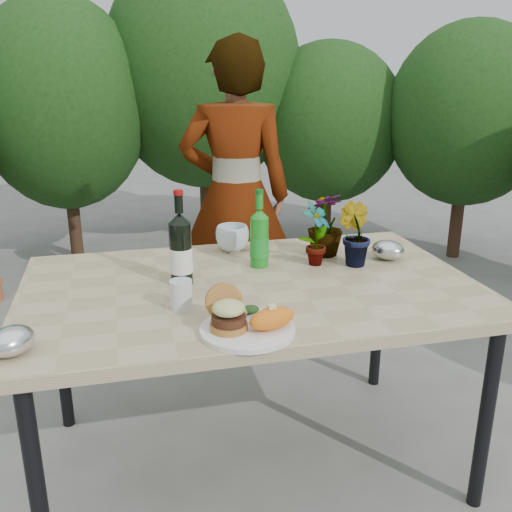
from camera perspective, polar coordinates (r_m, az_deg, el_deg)
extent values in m
plane|color=#63635F|center=(2.41, -0.48, -19.66)|extent=(80.00, 80.00, 0.00)
cube|color=tan|center=(2.04, -0.53, -3.31)|extent=(1.60, 1.00, 0.04)
cylinder|color=black|center=(1.84, -21.08, -20.88)|extent=(0.05, 0.05, 0.71)
cylinder|color=black|center=(2.15, 22.01, -14.76)|extent=(0.05, 0.05, 0.71)
cylinder|color=black|center=(2.55, -18.97, -8.99)|extent=(0.05, 0.05, 0.71)
cylinder|color=black|center=(2.78, 12.13, -5.99)|extent=(0.05, 0.05, 0.71)
cylinder|color=#382316|center=(4.83, -17.60, 2.26)|extent=(0.10, 0.10, 0.42)
ellipsoid|color=#1F4617|center=(4.67, -18.82, 14.20)|extent=(1.28, 1.28, 1.59)
cylinder|color=#382316|center=(5.05, -4.99, 4.23)|extent=(0.10, 0.10, 0.50)
ellipsoid|color=#1F4617|center=(4.90, -5.39, 17.77)|extent=(1.61, 1.61, 1.87)
cylinder|color=#382316|center=(5.03, 6.91, 3.40)|extent=(0.10, 0.10, 0.38)
ellipsoid|color=#1F4617|center=(4.88, 7.30, 13.06)|extent=(1.23, 1.23, 1.32)
cylinder|color=#382316|center=(4.91, 19.30, 2.45)|extent=(0.10, 0.10, 0.44)
ellipsoid|color=#1F4617|center=(4.75, 20.49, 13.09)|extent=(1.23, 1.23, 1.39)
cylinder|color=white|center=(1.67, -0.86, -7.40)|extent=(0.28, 0.28, 0.01)
cylinder|color=#B7722D|center=(1.65, -2.73, -7.04)|extent=(0.11, 0.11, 0.02)
cylinder|color=#472314|center=(1.64, -2.74, -6.33)|extent=(0.10, 0.10, 0.02)
ellipsoid|color=beige|center=(1.63, -2.76, -5.23)|extent=(0.10, 0.10, 0.04)
cylinder|color=#B7722D|center=(1.70, -3.24, -4.58)|extent=(0.11, 0.06, 0.11)
ellipsoid|color=orange|center=(1.65, 1.60, -6.24)|extent=(0.17, 0.12, 0.06)
ellipsoid|color=olive|center=(1.74, -1.52, -5.56)|extent=(0.04, 0.04, 0.02)
ellipsoid|color=#193814|center=(1.75, -0.60, -5.38)|extent=(0.06, 0.04, 0.03)
cylinder|color=black|center=(2.01, -7.52, 0.20)|extent=(0.08, 0.08, 0.22)
cylinder|color=white|center=(2.02, -7.50, -0.40)|extent=(0.08, 0.08, 0.09)
cone|color=black|center=(1.98, -7.68, 3.77)|extent=(0.08, 0.08, 0.04)
cylinder|color=black|center=(1.96, -7.74, 5.19)|extent=(0.03, 0.03, 0.06)
cylinder|color=maroon|center=(1.96, -7.79, 6.32)|extent=(0.03, 0.03, 0.02)
cylinder|color=#18841C|center=(2.18, 0.34, 1.41)|extent=(0.07, 0.07, 0.19)
cylinder|color=#198C26|center=(2.19, 0.34, 0.93)|extent=(0.07, 0.07, 0.08)
cone|color=#18841C|center=(2.15, 0.34, 4.32)|extent=(0.07, 0.07, 0.03)
cylinder|color=#18841C|center=(2.14, 0.34, 5.52)|extent=(0.03, 0.03, 0.06)
cylinder|color=#0C5919|center=(2.13, 0.35, 6.48)|extent=(0.03, 0.03, 0.01)
cylinder|color=silver|center=(1.83, -7.49, -3.84)|extent=(0.07, 0.07, 0.09)
imported|color=#23541D|center=(2.20, 6.01, 2.22)|extent=(0.16, 0.15, 0.25)
imported|color=#21511B|center=(2.22, 9.78, 2.15)|extent=(0.16, 0.17, 0.24)
imported|color=#25551D|center=(2.32, 6.93, 3.16)|extent=(0.18, 0.18, 0.26)
imported|color=silver|center=(2.38, -2.38, 1.77)|extent=(0.16, 0.16, 0.11)
ellipsoid|color=silver|center=(1.67, -23.23, -7.80)|extent=(0.17, 0.17, 0.08)
ellipsoid|color=silver|center=(2.33, 13.04, 0.58)|extent=(0.17, 0.17, 0.08)
imported|color=#9A5E4D|center=(3.09, -2.06, 6.00)|extent=(0.67, 0.51, 1.64)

